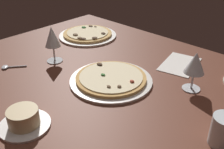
% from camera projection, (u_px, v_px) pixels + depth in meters
% --- Properties ---
extents(dining_table, '(1.50, 1.10, 0.04)m').
position_uv_depth(dining_table, '(113.00, 85.00, 1.08)').
color(dining_table, brown).
rests_on(dining_table, ground).
extents(pizza_main, '(0.33, 0.33, 0.03)m').
position_uv_depth(pizza_main, '(111.00, 79.00, 1.06)').
color(pizza_main, silver).
rests_on(pizza_main, dining_table).
extents(pizza_side, '(0.32, 0.32, 0.03)m').
position_uv_depth(pizza_side, '(88.00, 34.00, 1.49)').
color(pizza_side, white).
rests_on(pizza_side, dining_table).
extents(ramekin_on_saucer, '(0.16, 0.16, 0.06)m').
position_uv_depth(ramekin_on_saucer, '(24.00, 120.00, 0.81)').
color(ramekin_on_saucer, white).
rests_on(ramekin_on_saucer, dining_table).
extents(wine_glass_far, '(0.08, 0.08, 0.15)m').
position_uv_depth(wine_glass_far, '(195.00, 64.00, 0.96)').
color(wine_glass_far, silver).
rests_on(wine_glass_far, dining_table).
extents(wine_glass_near, '(0.07, 0.07, 0.17)m').
position_uv_depth(wine_glass_near, '(52.00, 38.00, 1.17)').
color(wine_glass_near, silver).
rests_on(wine_glass_near, dining_table).
extents(water_glass, '(0.08, 0.08, 0.09)m').
position_uv_depth(water_glass, '(223.00, 133.00, 0.74)').
color(water_glass, silver).
rests_on(water_glass, dining_table).
extents(paper_menu, '(0.18, 0.24, 0.00)m').
position_uv_depth(paper_menu, '(180.00, 64.00, 1.19)').
color(paper_menu, white).
rests_on(paper_menu, dining_table).
extents(spoon, '(0.08, 0.10, 0.01)m').
position_uv_depth(spoon, '(8.00, 67.00, 1.16)').
color(spoon, silver).
rests_on(spoon, dining_table).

